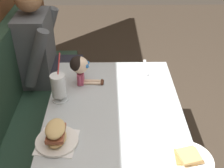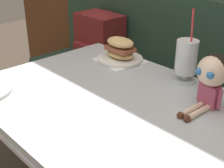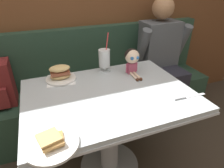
{
  "view_description": "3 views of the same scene",
  "coord_description": "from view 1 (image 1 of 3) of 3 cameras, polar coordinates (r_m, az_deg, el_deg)",
  "views": [
    {
      "loc": [
        -1.33,
        0.21,
        1.82
      ],
      "look_at": [
        0.11,
        0.19,
        0.84
      ],
      "focal_mm": 46.4,
      "sensor_mm": 36.0,
      "label": 1
    },
    {
      "loc": [
        0.79,
        -0.56,
        1.32
      ],
      "look_at": [
        -0.03,
        0.2,
        0.79
      ],
      "focal_mm": 51.97,
      "sensor_mm": 36.0,
      "label": 2
    },
    {
      "loc": [
        -0.38,
        -0.86,
        1.42
      ],
      "look_at": [
        0.05,
        0.24,
        0.76
      ],
      "focal_mm": 31.32,
      "sensor_mm": 36.0,
      "label": 3
    }
  ],
  "objects": [
    {
      "name": "toast_plate",
      "position": [
        1.46,
        14.64,
        -14.14
      ],
      "size": [
        0.25,
        0.25,
        0.06
      ],
      "color": "white",
      "rests_on": "diner_table"
    },
    {
      "name": "milkshake_glass",
      "position": [
        1.75,
        -10.47,
        -0.51
      ],
      "size": [
        0.1,
        0.1,
        0.31
      ],
      "color": "silver",
      "rests_on": "diner_table"
    },
    {
      "name": "diner_patron",
      "position": [
        2.44,
        -13.77,
        6.9
      ],
      "size": [
        0.55,
        0.48,
        0.81
      ],
      "color": "#4C5156",
      "rests_on": "booth_bench"
    },
    {
      "name": "booth_bench",
      "position": [
        2.09,
        -17.61,
        -13.64
      ],
      "size": [
        2.6,
        0.48,
        1.0
      ],
      "color": "#233D2D",
      "rests_on": "ground"
    },
    {
      "name": "diner_table",
      "position": [
        1.85,
        0.44,
        -9.62
      ],
      "size": [
        1.11,
        0.81,
        0.74
      ],
      "color": "#B2BCC1",
      "rests_on": "ground"
    },
    {
      "name": "seated_doll",
      "position": [
        1.88,
        -6.34,
        3.45
      ],
      "size": [
        0.12,
        0.22,
        0.2
      ],
      "color": "#B74C6B",
      "rests_on": "diner_table"
    },
    {
      "name": "butter_knife",
      "position": [
        2.08,
        6.72,
        2.71
      ],
      "size": [
        0.24,
        0.03,
        0.01
      ],
      "color": "silver",
      "rests_on": "diner_table"
    },
    {
      "name": "sandwich_plate",
      "position": [
        1.51,
        -10.93,
        -9.96
      ],
      "size": [
        0.22,
        0.22,
        0.12
      ],
      "color": "white",
      "rests_on": "diner_table"
    }
  ]
}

